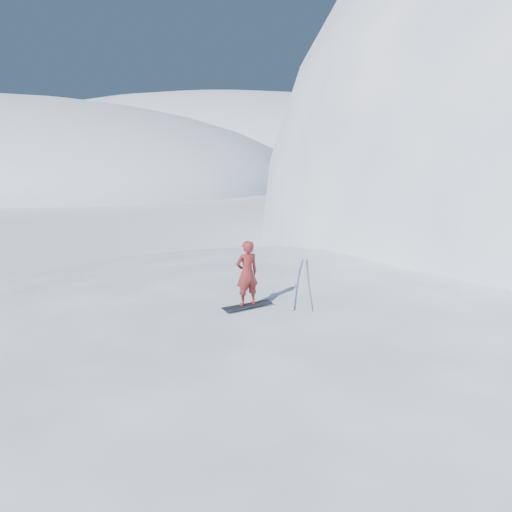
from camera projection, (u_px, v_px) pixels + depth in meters
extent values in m
plane|color=white|center=(372.00, 430.00, 11.64)|extent=(400.00, 400.00, 0.00)
ellipsoid|color=white|center=(409.00, 377.00, 14.26)|extent=(36.00, 28.00, 4.80)
ellipsoid|color=white|center=(213.00, 167.00, 124.90)|extent=(140.00, 90.00, 36.00)
ellipsoid|color=white|center=(179.00, 457.00, 10.65)|extent=(6.00, 5.40, 0.80)
ellipsoid|color=white|center=(316.00, 330.00, 17.78)|extent=(7.00, 6.30, 1.00)
cube|color=black|center=(247.00, 305.00, 12.96)|extent=(1.20, 1.12, 0.02)
imported|color=maroon|center=(247.00, 273.00, 12.77)|extent=(0.73, 0.72, 1.70)
cube|color=silver|center=(297.00, 277.00, 15.59)|extent=(0.76, 5.97, 0.04)
cube|color=silver|center=(307.00, 278.00, 15.52)|extent=(1.07, 5.92, 0.04)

